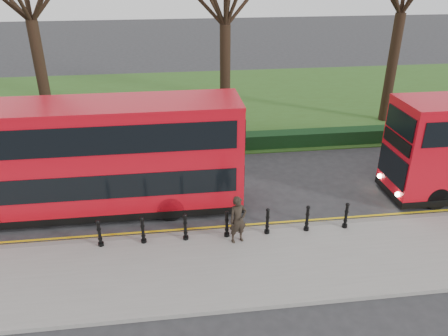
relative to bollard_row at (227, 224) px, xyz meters
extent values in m
plane|color=#28282B|center=(-0.56, 1.35, -0.65)|extent=(120.00, 120.00, 0.00)
cube|color=gray|center=(-0.56, -1.65, -0.58)|extent=(60.00, 4.00, 0.15)
cube|color=slate|center=(-0.56, 0.35, -0.58)|extent=(60.00, 0.25, 0.16)
cube|color=#2F501A|center=(-0.56, 16.35, -0.62)|extent=(60.00, 18.00, 0.06)
cube|color=black|center=(-0.56, 8.15, -0.25)|extent=(60.00, 0.90, 0.80)
cube|color=yellow|center=(-0.56, 0.65, -0.64)|extent=(60.00, 0.10, 0.01)
cube|color=yellow|center=(-0.56, 0.85, -0.64)|extent=(60.00, 0.10, 0.01)
cylinder|color=black|center=(-8.56, 11.35, 2.54)|extent=(0.60, 0.60, 6.37)
cylinder|color=black|center=(1.44, 11.35, 2.33)|extent=(0.60, 0.60, 5.97)
cylinder|color=black|center=(11.44, 11.35, 2.56)|extent=(0.60, 0.60, 6.41)
cylinder|color=black|center=(-4.47, 0.00, 0.00)|extent=(0.15, 0.15, 1.00)
cylinder|color=black|center=(-2.98, 0.00, 0.00)|extent=(0.15, 0.15, 1.00)
cylinder|color=black|center=(-1.49, 0.00, 0.00)|extent=(0.15, 0.15, 1.00)
cylinder|color=black|center=(0.00, 0.00, 0.00)|extent=(0.15, 0.15, 1.00)
cylinder|color=black|center=(1.49, 0.00, 0.00)|extent=(0.15, 0.15, 1.00)
cylinder|color=black|center=(2.98, 0.00, 0.00)|extent=(0.15, 0.15, 1.00)
cylinder|color=black|center=(4.47, 0.00, 0.00)|extent=(0.15, 0.15, 1.00)
cube|color=red|center=(-4.74, 2.74, 1.77)|extent=(11.22, 2.55, 4.13)
cube|color=black|center=(-4.74, 2.74, -0.34)|extent=(11.24, 2.57, 0.31)
cube|color=black|center=(-3.93, 1.46, 1.03)|extent=(8.97, 0.04, 0.97)
cube|color=black|center=(-4.74, 1.46, 2.87)|extent=(10.61, 0.04, 1.07)
cylinder|color=black|center=(-8.72, 3.86, -0.14)|extent=(1.02, 0.31, 1.02)
cylinder|color=black|center=(-1.99, 1.62, -0.14)|extent=(1.02, 0.31, 1.02)
cylinder|color=black|center=(-1.99, 3.86, -0.14)|extent=(1.02, 0.31, 1.02)
cube|color=black|center=(7.20, 2.13, 1.95)|extent=(0.06, 2.12, 0.53)
cylinder|color=black|center=(8.76, 1.07, -0.17)|extent=(0.96, 0.29, 0.96)
cylinder|color=black|center=(8.76, 3.19, -0.17)|extent=(0.96, 0.29, 0.96)
imported|color=black|center=(0.35, -0.34, 0.39)|extent=(0.74, 0.59, 1.78)
camera|label=1|loc=(-1.80, -13.06, 8.72)|focal=35.00mm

